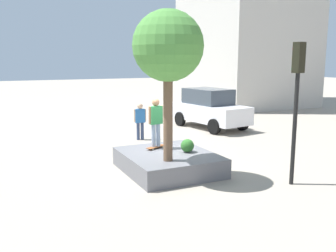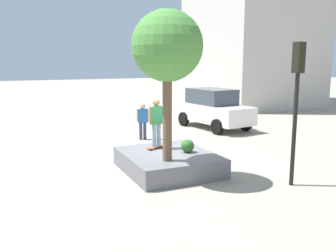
{
  "view_description": "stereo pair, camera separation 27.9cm",
  "coord_description": "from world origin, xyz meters",
  "views": [
    {
      "loc": [
        11.16,
        -5.19,
        3.61
      ],
      "look_at": [
        0.54,
        -0.13,
        1.51
      ],
      "focal_mm": 39.52,
      "sensor_mm": 36.0,
      "label": 1
    },
    {
      "loc": [
        11.28,
        -4.93,
        3.61
      ],
      "look_at": [
        0.54,
        -0.13,
        1.51
      ],
      "focal_mm": 39.52,
      "sensor_mm": 36.0,
      "label": 2
    }
  ],
  "objects": [
    {
      "name": "ground_plane",
      "position": [
        0.0,
        0.0,
        0.0
      ],
      "size": [
        120.0,
        120.0,
        0.0
      ],
      "primitive_type": "plane",
      "color": "#9E9384"
    },
    {
      "name": "skateboarder",
      "position": [
        -0.21,
        -0.23,
        1.64
      ],
      "size": [
        0.26,
        0.56,
        1.66
      ],
      "color": "#8C9EB7",
      "rests_on": "skateboard"
    },
    {
      "name": "traffic_light_corner",
      "position": [
        3.28,
        2.6,
        2.82
      ],
      "size": [
        0.36,
        0.31,
        4.11
      ],
      "color": "black",
      "rests_on": "ground"
    },
    {
      "name": "police_car",
      "position": [
        -5.66,
        5.29,
        1.07
      ],
      "size": [
        4.76,
        2.62,
        2.11
      ],
      "color": "white",
      "rests_on": "ground"
    },
    {
      "name": "plaza_tree",
      "position": [
        1.37,
        -0.53,
        3.97
      ],
      "size": [
        2.07,
        2.07,
        4.45
      ],
      "color": "brown",
      "rests_on": "planter_ledge"
    },
    {
      "name": "boxwood_shrub",
      "position": [
        0.71,
        0.5,
        0.83
      ],
      "size": [
        0.44,
        0.44,
        0.44
      ],
      "primitive_type": "sphere",
      "color": "#2D6628",
      "rests_on": "planter_ledge"
    },
    {
      "name": "planter_ledge",
      "position": [
        0.54,
        -0.13,
        0.31
      ],
      "size": [
        3.21,
        2.78,
        0.61
      ],
      "primitive_type": "cube",
      "color": "slate",
      "rests_on": "ground"
    },
    {
      "name": "passerby_with_bag",
      "position": [
        -4.43,
        0.82,
        0.98
      ],
      "size": [
        0.27,
        0.57,
        1.69
      ],
      "color": "navy",
      "rests_on": "ground"
    },
    {
      "name": "skateboard",
      "position": [
        -0.21,
        -0.23,
        0.67
      ],
      "size": [
        0.52,
        0.81,
        0.07
      ],
      "color": "brown",
      "rests_on": "planter_ledge"
    }
  ]
}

